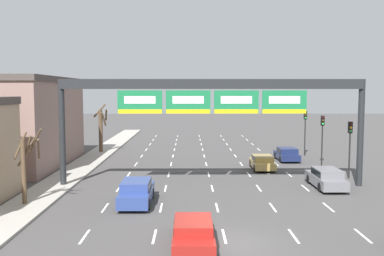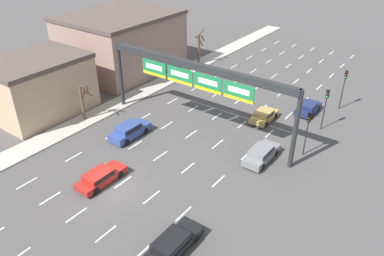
# 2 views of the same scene
# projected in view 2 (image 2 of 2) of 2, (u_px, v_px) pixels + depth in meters

# --- Properties ---
(ground_plane) EXTENTS (220.00, 220.00, 0.00)m
(ground_plane) POSITION_uv_depth(u_px,v_px,m) (114.00, 188.00, 31.65)
(ground_plane) COLOR #474444
(sidewalk_left) EXTENTS (2.80, 110.00, 0.15)m
(sidewalk_left) POSITION_uv_depth(u_px,v_px,m) (35.00, 145.00, 37.38)
(sidewalk_left) COLOR #A8A399
(sidewalk_left) RESTS_ON ground_plane
(lane_dashes) EXTENTS (13.32, 67.00, 0.01)m
(lane_dashes) POSITION_uv_depth(u_px,v_px,m) (205.00, 125.00, 41.09)
(lane_dashes) COLOR white
(lane_dashes) RESTS_ON ground_plane
(sign_gantry) EXTENTS (21.84, 0.70, 7.70)m
(sign_gantry) POSITION_uv_depth(u_px,v_px,m) (195.00, 75.00, 36.60)
(sign_gantry) COLOR #232628
(sign_gantry) RESTS_ON ground_plane
(building_near) EXTENTS (8.49, 10.65, 6.49)m
(building_near) POSITION_uv_depth(u_px,v_px,m) (38.00, 85.00, 42.37)
(building_near) COLOR tan
(building_near) RESTS_ON ground_plane
(building_far) EXTENTS (12.88, 15.04, 8.12)m
(building_far) POSITION_uv_depth(u_px,v_px,m) (121.00, 42.00, 53.80)
(building_far) COLOR gray
(building_far) RESTS_ON ground_plane
(car_grey) EXTENTS (1.81, 4.61, 1.41)m
(car_grey) POSITION_uv_depth(u_px,v_px,m) (261.00, 153.00, 34.87)
(car_grey) COLOR slate
(car_grey) RESTS_ON ground_plane
(car_gold) EXTENTS (1.81, 3.94, 1.27)m
(car_gold) POSITION_uv_depth(u_px,v_px,m) (264.00, 115.00, 41.57)
(car_gold) COLOR #A88947
(car_gold) RESTS_ON ground_plane
(car_black) EXTENTS (1.82, 4.84, 1.30)m
(car_black) POSITION_uv_depth(u_px,v_px,m) (173.00, 244.00, 25.45)
(car_black) COLOR black
(car_black) RESTS_ON ground_plane
(car_red) EXTENTS (1.83, 4.58, 1.22)m
(car_red) POSITION_uv_depth(u_px,v_px,m) (100.00, 177.00, 31.97)
(car_red) COLOR maroon
(car_red) RESTS_ON ground_plane
(car_navy) EXTENTS (1.88, 4.01, 1.29)m
(car_navy) POSITION_uv_depth(u_px,v_px,m) (308.00, 107.00, 43.22)
(car_navy) COLOR #19234C
(car_navy) RESTS_ON ground_plane
(car_blue) EXTENTS (1.84, 4.65, 1.50)m
(car_blue) POSITION_uv_depth(u_px,v_px,m) (129.00, 130.00, 38.49)
(car_blue) COLOR navy
(car_blue) RESTS_ON ground_plane
(traffic_light_near_gantry) EXTENTS (0.30, 0.35, 4.78)m
(traffic_light_near_gantry) POSITION_uv_depth(u_px,v_px,m) (344.00, 82.00, 42.78)
(traffic_light_near_gantry) COLOR black
(traffic_light_near_gantry) RESTS_ON ground_plane
(traffic_light_mid_block) EXTENTS (0.30, 0.35, 4.60)m
(traffic_light_mid_block) POSITION_uv_depth(u_px,v_px,m) (326.00, 101.00, 38.67)
(traffic_light_mid_block) COLOR black
(traffic_light_mid_block) RESTS_ON ground_plane
(traffic_light_far_end) EXTENTS (0.30, 0.35, 4.48)m
(traffic_light_far_end) POSITION_uv_depth(u_px,v_px,m) (308.00, 126.00, 34.45)
(traffic_light_far_end) COLOR black
(traffic_light_far_end) RESTS_ON ground_plane
(tree_bare_closest) EXTENTS (1.79, 1.74, 4.49)m
(tree_bare_closest) POSITION_uv_depth(u_px,v_px,m) (83.00, 99.00, 40.79)
(tree_bare_closest) COLOR brown
(tree_bare_closest) RESTS_ON sidewalk_left
(tree_bare_second) EXTENTS (1.76, 1.55, 5.29)m
(tree_bare_second) POSITION_uv_depth(u_px,v_px,m) (199.00, 47.00, 55.92)
(tree_bare_second) COLOR brown
(tree_bare_second) RESTS_ON sidewalk_left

